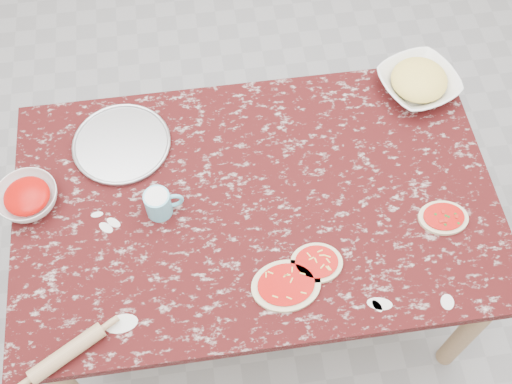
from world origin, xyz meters
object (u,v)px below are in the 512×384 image
(worktable, at_px, (256,211))
(rolling_pin, at_px, (67,353))
(pizza_tray, at_px, (122,144))
(sauce_bowl, at_px, (28,198))
(cheese_bowl, at_px, (418,83))
(flour_mug, at_px, (159,203))

(worktable, bearing_deg, rolling_pin, -144.23)
(worktable, relative_size, pizza_tray, 4.80)
(sauce_bowl, distance_m, cheese_bowl, 1.42)
(worktable, xyz_separation_m, rolling_pin, (-0.61, -0.44, 0.11))
(cheese_bowl, relative_size, flour_mug, 2.15)
(sauce_bowl, bearing_deg, rolling_pin, -76.35)
(pizza_tray, relative_size, cheese_bowl, 1.22)
(sauce_bowl, bearing_deg, worktable, -7.09)
(worktable, height_order, sauce_bowl, sauce_bowl)
(worktable, height_order, pizza_tray, pizza_tray)
(pizza_tray, xyz_separation_m, rolling_pin, (-0.18, -0.72, 0.02))
(sauce_bowl, bearing_deg, cheese_bowl, 11.73)
(sauce_bowl, height_order, rolling_pin, sauce_bowl)
(sauce_bowl, height_order, cheese_bowl, cheese_bowl)
(rolling_pin, bearing_deg, flour_mug, 56.10)
(sauce_bowl, distance_m, rolling_pin, 0.55)
(flour_mug, bearing_deg, worktable, -0.20)
(cheese_bowl, xyz_separation_m, flour_mug, (-0.97, -0.38, 0.02))
(cheese_bowl, height_order, rolling_pin, cheese_bowl)
(cheese_bowl, relative_size, rolling_pin, 1.16)
(cheese_bowl, distance_m, rolling_pin, 1.51)
(pizza_tray, bearing_deg, sauce_bowl, -148.46)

